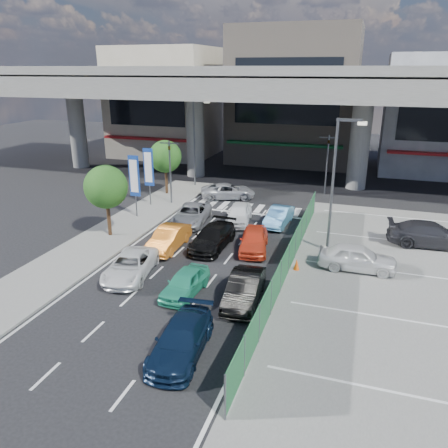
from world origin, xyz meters
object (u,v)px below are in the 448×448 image
(wagon_silver_front_left, at_px, (191,214))
(signboard_far, at_px, (149,169))
(tree_far, at_px, (165,157))
(taxi_orange_left, at_px, (169,238))
(traffic_light_left, at_px, (170,157))
(street_lamp_right, at_px, (337,175))
(tree_near, at_px, (106,187))
(hatch_black_mid_right, at_px, (244,289))
(parked_sedan_dgrey, at_px, (431,234))
(taxi_orange_right, at_px, (254,240))
(traffic_light_right, at_px, (328,150))
(parked_sedan_white, at_px, (357,257))
(sedan_black_mid, at_px, (213,237))
(sedan_white_mid_left, at_px, (130,266))
(taxi_teal_mid, at_px, (185,283))
(signboard_near, at_px, (134,178))
(minivan_navy_back, at_px, (181,340))
(crossing_wagon_silver, at_px, (228,191))
(street_lamp_left, at_px, (196,136))
(traffic_cone, at_px, (297,264))
(kei_truck_front_right, at_px, (279,216))
(sedan_white_front_mid, at_px, (239,214))

(wagon_silver_front_left, bearing_deg, signboard_far, 141.52)
(tree_far, xyz_separation_m, taxi_orange_left, (5.42, -11.18, -2.70))
(traffic_light_left, xyz_separation_m, street_lamp_right, (13.37, -6.00, 0.83))
(street_lamp_right, xyz_separation_m, tree_near, (-14.17, -2.00, -1.38))
(tree_near, height_order, hatch_black_mid_right, tree_near)
(traffic_light_left, bearing_deg, parked_sedan_dgrey, -9.67)
(taxi_orange_left, xyz_separation_m, taxi_orange_right, (5.08, 1.37, 0.00))
(traffic_light_right, bearing_deg, taxi_orange_right, -101.08)
(street_lamp_right, bearing_deg, parked_sedan_white, -54.23)
(tree_far, distance_m, sedan_black_mid, 13.18)
(sedan_white_mid_left, relative_size, sedan_black_mid, 0.97)
(taxi_orange_right, bearing_deg, parked_sedan_dgrey, 10.87)
(tree_near, relative_size, taxi_teal_mid, 1.33)
(wagon_silver_front_left, bearing_deg, taxi_orange_right, -39.24)
(signboard_near, height_order, taxi_orange_left, signboard_near)
(signboard_near, distance_m, sedan_black_mid, 8.54)
(signboard_far, relative_size, minivan_navy_back, 1.06)
(wagon_silver_front_left, bearing_deg, traffic_light_left, 123.50)
(traffic_light_right, relative_size, crossing_wagon_silver, 1.13)
(tree_near, bearing_deg, sedan_white_mid_left, -48.36)
(street_lamp_left, xyz_separation_m, taxi_teal_mid, (7.17, -19.71, -4.15))
(street_lamp_right, xyz_separation_m, wagon_silver_front_left, (-10.02, 2.13, -4.11))
(signboard_far, height_order, hatch_black_mid_right, signboard_far)
(taxi_teal_mid, bearing_deg, wagon_silver_front_left, 113.57)
(traffic_light_right, distance_m, hatch_black_mid_right, 20.87)
(taxi_orange_right, bearing_deg, parked_sedan_white, -19.35)
(crossing_wagon_silver, bearing_deg, traffic_cone, -170.26)
(kei_truck_front_right, bearing_deg, sedan_white_front_mid, -166.36)
(signboard_far, relative_size, hatch_black_mid_right, 1.12)
(signboard_far, height_order, taxi_orange_left, signboard_far)
(signboard_far, bearing_deg, parked_sedan_dgrey, -6.28)
(signboard_far, bearing_deg, taxi_orange_right, -31.47)
(tree_near, relative_size, tree_far, 1.00)
(sedan_white_mid_left, bearing_deg, taxi_orange_left, 75.44)
(traffic_light_left, height_order, sedan_black_mid, traffic_light_left)
(traffic_light_left, relative_size, parked_sedan_white, 1.23)
(traffic_light_right, xyz_separation_m, wagon_silver_front_left, (-8.35, -10.87, -3.28))
(minivan_navy_back, distance_m, parked_sedan_dgrey, 18.24)
(wagon_silver_front_left, height_order, kei_truck_front_right, wagon_silver_front_left)
(signboard_near, bearing_deg, kei_truck_front_right, 9.54)
(tree_far, bearing_deg, sedan_white_mid_left, -71.61)
(street_lamp_left, bearing_deg, signboard_far, -100.31)
(taxi_teal_mid, relative_size, taxi_orange_left, 0.86)
(signboard_far, height_order, sedan_white_mid_left, signboard_far)
(sedan_black_mid, bearing_deg, signboard_far, 140.99)
(wagon_silver_front_left, bearing_deg, sedan_white_mid_left, -96.52)
(wagon_silver_front_left, bearing_deg, minivan_navy_back, -76.65)
(signboard_near, distance_m, signboard_far, 3.03)
(minivan_navy_back, xyz_separation_m, crossing_wagon_silver, (-4.86, 21.23, -0.00))
(tree_far, bearing_deg, taxi_orange_right, -43.05)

